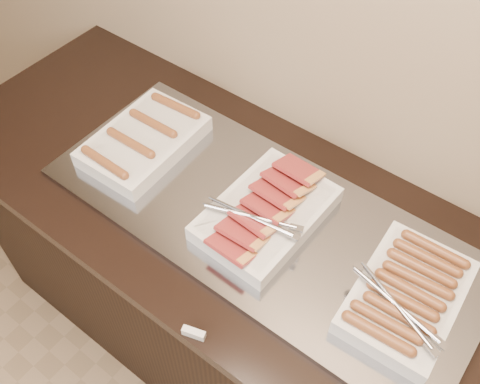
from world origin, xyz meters
name	(u,v)px	position (x,y,z in m)	size (l,w,h in m)	color
counter	(255,299)	(0.00, 2.13, 0.45)	(2.06, 0.76, 0.90)	black
warming_tray	(261,218)	(0.01, 2.13, 0.91)	(1.20, 0.50, 0.02)	gray
dish_left	(144,140)	(-0.42, 2.13, 0.95)	(0.25, 0.36, 0.07)	silver
dish_center	(266,213)	(0.02, 2.13, 0.95)	(0.27, 0.39, 0.09)	silver
dish_right	(406,296)	(0.43, 2.13, 0.95)	(0.27, 0.35, 0.08)	silver
label_holder	(194,333)	(0.08, 1.77, 0.91)	(0.06, 0.02, 0.02)	silver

